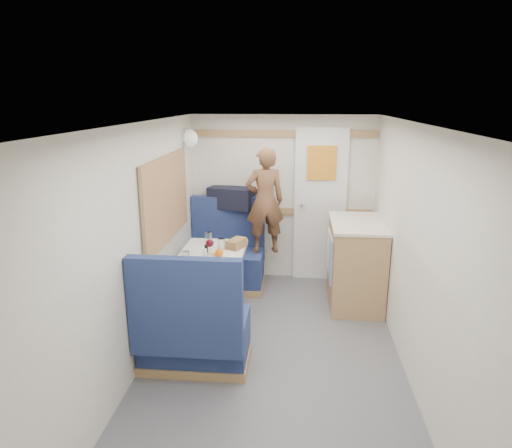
# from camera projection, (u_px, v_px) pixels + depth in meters

# --- Properties ---
(floor) EXTENTS (4.50, 4.50, 0.00)m
(floor) POSITION_uv_depth(u_px,v_px,m) (271.00, 381.00, 3.65)
(floor) COLOR #515156
(floor) RESTS_ON ground
(ceiling) EXTENTS (4.50, 4.50, 0.00)m
(ceiling) POSITION_uv_depth(u_px,v_px,m) (273.00, 126.00, 3.11)
(ceiling) COLOR silver
(ceiling) RESTS_ON wall_back
(wall_back) EXTENTS (2.20, 0.02, 2.00)m
(wall_back) POSITION_uv_depth(u_px,v_px,m) (283.00, 199.00, 5.54)
(wall_back) COLOR silver
(wall_back) RESTS_ON floor
(wall_left) EXTENTS (0.02, 4.50, 2.00)m
(wall_left) POSITION_uv_depth(u_px,v_px,m) (128.00, 259.00, 3.48)
(wall_left) COLOR silver
(wall_left) RESTS_ON floor
(wall_right) EXTENTS (0.02, 4.50, 2.00)m
(wall_right) POSITION_uv_depth(u_px,v_px,m) (424.00, 268.00, 3.28)
(wall_right) COLOR silver
(wall_right) RESTS_ON floor
(oak_trim_low) EXTENTS (2.15, 0.02, 0.08)m
(oak_trim_low) POSITION_uv_depth(u_px,v_px,m) (283.00, 211.00, 5.56)
(oak_trim_low) COLOR #8D6240
(oak_trim_low) RESTS_ON wall_back
(oak_trim_high) EXTENTS (2.15, 0.02, 0.08)m
(oak_trim_high) POSITION_uv_depth(u_px,v_px,m) (284.00, 134.00, 5.31)
(oak_trim_high) COLOR #8D6240
(oak_trim_high) RESTS_ON wall_back
(side_window) EXTENTS (0.04, 1.30, 0.72)m
(side_window) POSITION_uv_depth(u_px,v_px,m) (166.00, 199.00, 4.37)
(side_window) COLOR #A3AA90
(side_window) RESTS_ON wall_left
(rear_door) EXTENTS (0.62, 0.12, 1.86)m
(rear_door) POSITION_uv_depth(u_px,v_px,m) (320.00, 202.00, 5.47)
(rear_door) COLOR white
(rear_door) RESTS_ON wall_back
(dinette_table) EXTENTS (0.62, 0.92, 0.72)m
(dinette_table) POSITION_uv_depth(u_px,v_px,m) (212.00, 267.00, 4.51)
(dinette_table) COLOR white
(dinette_table) RESTS_ON floor
(bench_far) EXTENTS (0.90, 0.59, 1.05)m
(bench_far) POSITION_uv_depth(u_px,v_px,m) (226.00, 262.00, 5.41)
(bench_far) COLOR navy
(bench_far) RESTS_ON floor
(bench_near) EXTENTS (0.90, 0.59, 1.05)m
(bench_near) POSITION_uv_depth(u_px,v_px,m) (193.00, 335.00, 3.75)
(bench_near) COLOR navy
(bench_near) RESTS_ON floor
(ledge) EXTENTS (0.90, 0.14, 0.04)m
(ledge) POSITION_uv_depth(u_px,v_px,m) (228.00, 210.00, 5.50)
(ledge) COLOR #8D6240
(ledge) RESTS_ON bench_far
(dome_light) EXTENTS (0.20, 0.20, 0.20)m
(dome_light) POSITION_uv_depth(u_px,v_px,m) (189.00, 138.00, 5.05)
(dome_light) COLOR white
(dome_light) RESTS_ON wall_left
(galley_counter) EXTENTS (0.57, 0.92, 0.92)m
(galley_counter) POSITION_uv_depth(u_px,v_px,m) (355.00, 262.00, 4.94)
(galley_counter) COLOR #8D6240
(galley_counter) RESTS_ON floor
(person) EXTENTS (0.51, 0.40, 1.21)m
(person) POSITION_uv_depth(u_px,v_px,m) (265.00, 201.00, 5.16)
(person) COLOR brown
(person) RESTS_ON bench_far
(duffel_bag) EXTENTS (0.58, 0.38, 0.26)m
(duffel_bag) POSITION_uv_depth(u_px,v_px,m) (231.00, 198.00, 5.46)
(duffel_bag) COLOR black
(duffel_bag) RESTS_ON ledge
(tray) EXTENTS (0.40, 0.44, 0.02)m
(tray) POSITION_uv_depth(u_px,v_px,m) (214.00, 256.00, 4.35)
(tray) COLOR white
(tray) RESTS_ON dinette_table
(orange_fruit) EXTENTS (0.08, 0.08, 0.08)m
(orange_fruit) POSITION_uv_depth(u_px,v_px,m) (219.00, 253.00, 4.29)
(orange_fruit) COLOR #F6510A
(orange_fruit) RESTS_ON tray
(cheese_block) EXTENTS (0.11, 0.07, 0.04)m
(cheese_block) POSITION_uv_depth(u_px,v_px,m) (215.00, 253.00, 4.34)
(cheese_block) COLOR #E8D886
(cheese_block) RESTS_ON tray
(wine_glass) EXTENTS (0.08, 0.08, 0.17)m
(wine_glass) POSITION_uv_depth(u_px,v_px,m) (210.00, 244.00, 4.34)
(wine_glass) COLOR white
(wine_glass) RESTS_ON dinette_table
(tumbler_left) EXTENTS (0.07, 0.07, 0.12)m
(tumbler_left) POSITION_uv_depth(u_px,v_px,m) (186.00, 258.00, 4.16)
(tumbler_left) COLOR white
(tumbler_left) RESTS_ON dinette_table
(tumbler_mid) EXTENTS (0.07, 0.07, 0.11)m
(tumbler_mid) POSITION_uv_depth(u_px,v_px,m) (208.00, 237.00, 4.76)
(tumbler_mid) COLOR white
(tumbler_mid) RESTS_ON dinette_table
(tumbler_right) EXTENTS (0.07, 0.07, 0.12)m
(tumbler_right) POSITION_uv_depth(u_px,v_px,m) (222.00, 244.00, 4.54)
(tumbler_right) COLOR white
(tumbler_right) RESTS_ON dinette_table
(beer_glass) EXTENTS (0.06, 0.06, 0.09)m
(beer_glass) POSITION_uv_depth(u_px,v_px,m) (232.00, 246.00, 4.52)
(beer_glass) COLOR #915315
(beer_glass) RESTS_ON dinette_table
(pepper_grinder) EXTENTS (0.04, 0.04, 0.10)m
(pepper_grinder) POSITION_uv_depth(u_px,v_px,m) (206.00, 249.00, 4.42)
(pepper_grinder) COLOR black
(pepper_grinder) RESTS_ON dinette_table
(salt_grinder) EXTENTS (0.03, 0.03, 0.09)m
(salt_grinder) POSITION_uv_depth(u_px,v_px,m) (205.00, 253.00, 4.32)
(salt_grinder) COLOR silver
(salt_grinder) RESTS_ON dinette_table
(bread_loaf) EXTENTS (0.20, 0.25, 0.09)m
(bread_loaf) POSITION_uv_depth(u_px,v_px,m) (236.00, 244.00, 4.59)
(bread_loaf) COLOR brown
(bread_loaf) RESTS_ON dinette_table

